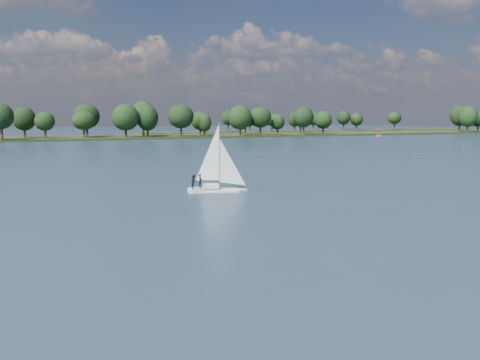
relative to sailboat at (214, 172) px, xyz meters
name	(u,v)px	position (x,y,z in m)	size (l,w,h in m)	color
ground	(94,161)	(-5.12, 51.55, -2.40)	(700.00, 700.00, 0.00)	#233342
far_shore	(43,139)	(-5.12, 163.55, -2.40)	(660.00, 40.00, 1.50)	black
far_shore_back	(319,131)	(154.88, 211.55, -2.40)	(220.00, 30.00, 1.40)	black
sailboat	(214,172)	(0.00, 0.00, 0.00)	(6.78, 3.78, 8.61)	white
dinghy_orange	(379,134)	(136.10, 134.82, -1.29)	(3.00, 1.29, 4.71)	white
treeline	(4,119)	(-18.87, 160.19, 5.63)	(562.40, 73.82, 18.70)	black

